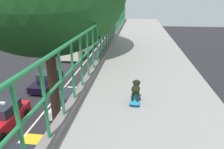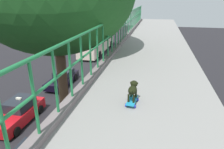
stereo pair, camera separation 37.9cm
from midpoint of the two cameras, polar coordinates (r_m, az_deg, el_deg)
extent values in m
cube|color=gray|center=(3.12, 6.71, -19.59)|extent=(2.77, 33.06, 0.36)
cube|color=black|center=(4.60, 7.08, -2.93)|extent=(2.72, 0.06, 0.00)
cube|color=slate|center=(3.24, -18.18, -13.85)|extent=(0.20, 31.40, 0.09)
cylinder|color=#207841|center=(2.80, -20.65, 4.89)|extent=(0.06, 31.40, 0.06)
cylinder|color=#207841|center=(2.95, -19.51, -3.87)|extent=(0.04, 31.40, 0.04)
cylinder|color=#207841|center=(2.34, -28.59, -13.60)|extent=(0.04, 0.04, 1.04)
cylinder|color=#207841|center=(2.75, -21.94, -7.29)|extent=(0.04, 0.04, 1.04)
cylinder|color=#207841|center=(3.21, -17.22, -2.63)|extent=(0.04, 0.04, 1.04)
cylinder|color=#207841|center=(3.70, -13.75, 0.84)|extent=(0.04, 0.04, 1.04)
cylinder|color=#207841|center=(4.21, -11.10, 3.49)|extent=(0.04, 0.04, 1.04)
cylinder|color=#207841|center=(4.73, -9.02, 5.54)|extent=(0.04, 0.04, 1.04)
cylinder|color=#207841|center=(5.27, -7.36, 7.18)|extent=(0.04, 0.04, 1.04)
cylinder|color=#207841|center=(5.81, -5.99, 8.51)|extent=(0.04, 0.04, 1.04)
cylinder|color=#207841|center=(6.36, -4.85, 9.61)|extent=(0.04, 0.04, 1.04)
cylinder|color=#207841|center=(6.91, -3.88, 10.53)|extent=(0.04, 0.04, 1.04)
cylinder|color=#207841|center=(7.47, -3.06, 11.31)|extent=(0.04, 0.04, 1.04)
cylinder|color=#207841|center=(8.02, -2.34, 11.98)|extent=(0.04, 0.04, 1.04)
cylinder|color=#207841|center=(8.58, -1.72, 12.56)|extent=(0.04, 0.04, 1.04)
cylinder|color=#207841|center=(9.14, -1.17, 13.07)|extent=(0.04, 0.04, 1.04)
cylinder|color=#207841|center=(9.71, -0.68, 13.52)|extent=(0.04, 0.04, 1.04)
cylinder|color=#207841|center=(10.27, -0.24, 13.92)|extent=(0.04, 0.04, 1.04)
cylinder|color=#207841|center=(10.83, 0.15, 14.28)|extent=(0.04, 0.04, 1.04)
cylinder|color=#207841|center=(11.40, 0.50, 14.60)|extent=(0.04, 0.04, 1.04)
cylinder|color=#207841|center=(11.97, 0.83, 14.89)|extent=(0.04, 0.04, 1.04)
cylinder|color=#207841|center=(12.53, 1.12, 15.16)|extent=(0.04, 0.04, 1.04)
cylinder|color=#207841|center=(13.10, 1.39, 15.40)|extent=(0.04, 0.04, 1.04)
cylinder|color=#207841|center=(13.67, 1.64, 15.62)|extent=(0.04, 0.04, 1.04)
cylinder|color=#207841|center=(14.23, 1.86, 15.82)|extent=(0.04, 0.04, 1.04)
cylinder|color=#207841|center=(14.80, 2.07, 16.01)|extent=(0.04, 0.04, 1.04)
cylinder|color=#207841|center=(15.37, 2.27, 16.18)|extent=(0.04, 0.04, 1.04)
cylinder|color=#207841|center=(15.94, 2.45, 16.34)|extent=(0.04, 0.04, 1.04)
cylinder|color=#207841|center=(16.51, 2.62, 16.49)|extent=(0.04, 0.04, 1.04)
cylinder|color=#207841|center=(17.08, 2.78, 16.63)|extent=(0.04, 0.04, 1.04)
cylinder|color=#207841|center=(17.65, 2.93, 16.76)|extent=(0.04, 0.04, 1.04)
cube|color=red|center=(15.41, -28.65, -11.09)|extent=(1.62, 4.21, 0.76)
cube|color=#1E232B|center=(15.30, -28.44, -8.28)|extent=(1.40, 1.87, 0.64)
cube|color=silver|center=(15.13, -28.70, -6.98)|extent=(0.36, 0.16, 0.12)
cylinder|color=black|center=(14.22, -29.00, -15.11)|extent=(0.23, 0.61, 0.61)
cylinder|color=black|center=(16.09, -23.50, -9.82)|extent=(0.23, 0.61, 0.61)
cylinder|color=black|center=(16.89, -28.07, -9.12)|extent=(0.23, 0.61, 0.61)
cube|color=silver|center=(16.10, -12.05, -7.55)|extent=(1.82, 4.25, 0.65)
cube|color=#1E232B|center=(15.62, -12.51, -6.09)|extent=(1.51, 2.11, 0.53)
cylinder|color=black|center=(17.13, -7.75, -6.09)|extent=(0.23, 0.69, 0.69)
cylinder|color=black|center=(17.63, -13.27, -5.67)|extent=(0.23, 0.69, 0.69)
cylinder|color=black|center=(14.78, -10.47, -10.95)|extent=(0.23, 0.69, 0.69)
cylinder|color=black|center=(15.36, -16.80, -10.24)|extent=(0.23, 0.69, 0.69)
cube|color=black|center=(20.36, -18.12, -1.95)|extent=(1.66, 4.42, 0.59)
cube|color=#1E232B|center=(20.48, -17.87, -0.09)|extent=(1.47, 1.95, 0.53)
cylinder|color=black|center=(19.03, -17.49, -4.07)|extent=(0.22, 0.69, 0.69)
cylinder|color=black|center=(19.72, -21.68, -3.73)|extent=(0.22, 0.69, 0.69)
cylinder|color=black|center=(21.22, -14.71, -1.18)|extent=(0.22, 0.69, 0.69)
cylinder|color=black|center=(21.84, -18.57, -0.97)|extent=(0.22, 0.69, 0.69)
cube|color=beige|center=(31.90, -9.22, 9.10)|extent=(2.53, 11.29, 2.89)
cube|color=black|center=(31.80, -9.27, 9.99)|extent=(2.55, 10.38, 0.70)
cylinder|color=black|center=(35.60, -5.48, 8.43)|extent=(0.28, 0.96, 0.96)
cylinder|color=black|center=(36.19, -9.28, 8.46)|extent=(0.28, 0.96, 0.96)
cylinder|color=black|center=(28.95, -8.42, 5.42)|extent=(0.28, 0.96, 0.96)
cylinder|color=black|center=(29.68, -12.97, 5.49)|extent=(0.28, 0.96, 0.96)
cylinder|color=brown|center=(8.94, -16.22, -11.48)|extent=(0.38, 0.38, 6.76)
cube|color=#1F96C5|center=(3.80, 3.62, -6.94)|extent=(0.18, 0.42, 0.02)
cylinder|color=#202DAB|center=(3.92, 5.07, -6.68)|extent=(0.03, 0.06, 0.06)
cylinder|color=#202DAB|center=(3.94, 2.70, -6.49)|extent=(0.03, 0.06, 0.06)
cylinder|color=#202DAB|center=(3.69, 4.59, -8.56)|extent=(0.03, 0.06, 0.06)
cylinder|color=#202DAB|center=(3.71, 2.06, -8.34)|extent=(0.03, 0.06, 0.06)
cylinder|color=black|center=(3.86, 4.56, -5.07)|extent=(0.04, 0.04, 0.15)
cylinder|color=black|center=(3.87, 3.22, -4.96)|extent=(0.04, 0.04, 0.15)
cylinder|color=black|center=(3.66, 4.13, -6.53)|extent=(0.04, 0.04, 0.15)
cylinder|color=black|center=(3.67, 2.72, -6.41)|extent=(0.04, 0.04, 0.15)
ellipsoid|color=black|center=(3.72, 3.70, -4.13)|extent=(0.17, 0.30, 0.14)
sphere|color=black|center=(3.80, 3.98, -2.43)|extent=(0.13, 0.13, 0.13)
ellipsoid|color=black|center=(3.86, 4.09, -2.23)|extent=(0.05, 0.06, 0.04)
sphere|color=black|center=(3.79, 4.71, -2.26)|extent=(0.05, 0.05, 0.05)
sphere|color=black|center=(3.80, 3.27, -2.15)|extent=(0.05, 0.05, 0.05)
sphere|color=black|center=(3.56, 3.38, -4.54)|extent=(0.07, 0.07, 0.07)
camera|label=1|loc=(0.19, -92.54, -0.96)|focal=32.96mm
camera|label=2|loc=(0.19, 87.46, 0.96)|focal=32.96mm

